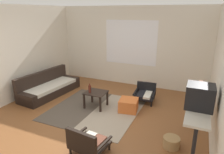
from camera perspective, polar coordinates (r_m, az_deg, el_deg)
ground_plane at (r=4.87m, az=-7.00°, el=-12.99°), size 7.80×7.80×0.00m
far_wall_with_window at (r=7.07m, az=5.40°, el=8.59°), size 5.60×0.13×2.70m
side_wall_right at (r=4.05m, az=29.21°, el=-0.84°), size 0.12×6.60×2.70m
side_wall_left at (r=6.31m, az=-27.39°, el=5.51°), size 0.12×6.60×2.70m
area_rug at (r=5.48m, az=-4.83°, el=-9.15°), size 2.23×2.23×0.01m
couch at (r=6.66m, az=-17.46°, el=-2.84°), size 0.93×2.07×0.72m
coffee_table at (r=5.47m, az=-4.60°, el=-5.20°), size 0.56×0.51×0.44m
armchair_by_window at (r=5.96m, az=9.35°, el=-4.49°), size 0.61×0.66×0.50m
armchair_striped_foreground at (r=3.84m, az=-7.03°, el=-18.00°), size 0.69×0.63×0.56m
ottoman_orange at (r=5.35m, az=4.70°, el=-7.96°), size 0.53×0.53×0.32m
console_shelf at (r=4.02m, az=23.12°, el=-8.46°), size 0.38×1.67×0.92m
crt_television at (r=3.75m, az=23.60°, el=-5.06°), size 0.45×0.42×0.41m
clay_vase at (r=4.30m, az=23.67°, el=-3.39°), size 0.19×0.19×0.31m
glass_bottle at (r=5.39m, az=-6.33°, el=-3.35°), size 0.07×0.07×0.25m
wicker_basket at (r=4.22m, az=16.47°, el=-17.36°), size 0.32×0.32×0.21m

